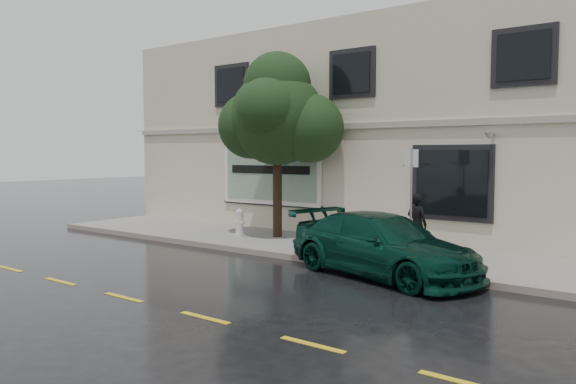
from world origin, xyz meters
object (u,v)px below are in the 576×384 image
Objects in this scene: car at (383,245)px; pedestrian at (417,224)px; fire_hydrant at (240,223)px; street_tree at (277,119)px.

car is 2.18m from pedestrian.
car is 5.51× the size of fire_hydrant.
pedestrian is at bearing -16.57° from fire_hydrant.
car is 0.93× the size of street_tree.
pedestrian reaches higher than fire_hydrant.
pedestrian is 5.82m from fire_hydrant.
fire_hydrant is at bearing -146.23° from street_tree.
pedestrian is at bearing -3.66° from street_tree.
car is at bearing -26.46° from street_tree.
street_tree is at bearing 9.02° from pedestrian.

